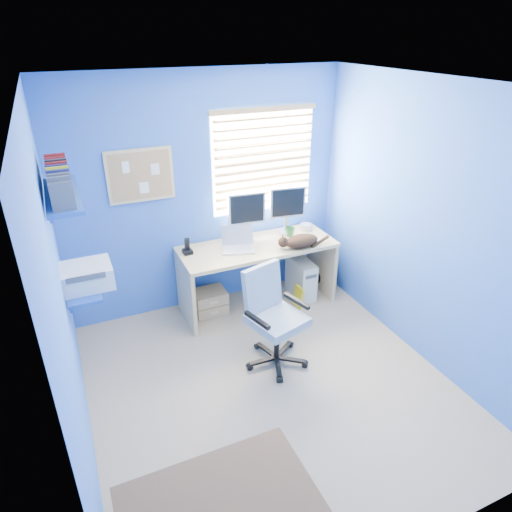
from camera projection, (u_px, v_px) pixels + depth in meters
name	position (u px, v px, depth m)	size (l,w,h in m)	color
floor	(270.00, 385.00, 4.02)	(3.00, 3.20, 0.00)	tan
ceiling	(276.00, 85.00, 2.89)	(3.00, 3.20, 0.00)	white
wall_back	(206.00, 196.00, 4.76)	(3.00, 0.01, 2.50)	#4068BC
wall_front	(421.00, 402.00, 2.15)	(3.00, 0.01, 2.50)	#4068BC
wall_left	(62.00, 303.00, 2.91)	(0.01, 3.20, 2.50)	#4068BC
wall_right	(426.00, 228.00, 4.00)	(0.01, 3.20, 2.50)	#4068BC
desk	(257.00, 275.00, 5.03)	(1.68, 0.65, 0.74)	tan
laptop	(238.00, 240.00, 4.72)	(0.33, 0.26, 0.22)	silver
monitor_left	(246.00, 217.00, 4.87)	(0.40, 0.12, 0.54)	silver
monitor_right	(287.00, 210.00, 5.04)	(0.40, 0.12, 0.54)	silver
phone	(187.00, 246.00, 4.66)	(0.09, 0.11, 0.17)	black
mug	(290.00, 232.00, 5.06)	(0.10, 0.09, 0.10)	#28732E
cd_spindle	(306.00, 227.00, 5.22)	(0.13, 0.13, 0.07)	silver
cat	(301.00, 241.00, 4.80)	(0.38, 0.20, 0.14)	black
tower_pc	(301.00, 278.00, 5.28)	(0.19, 0.44, 0.45)	beige
drawer_boxes	(210.00, 301.00, 5.00)	(0.35, 0.28, 0.27)	tan
yellow_book	(298.00, 297.00, 5.11)	(0.03, 0.17, 0.24)	yellow
backpack	(327.00, 276.00, 5.47)	(0.26, 0.20, 0.31)	black
office_chair	(273.00, 329.00, 4.18)	(0.67, 0.67, 0.93)	black
window_blinds	(264.00, 161.00, 4.83)	(1.15, 0.05, 1.10)	white
corkboard	(141.00, 176.00, 4.37)	(0.64, 0.02, 0.52)	tan
wall_shelves	(72.00, 230.00, 3.49)	(0.42, 0.90, 1.05)	#214DAD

